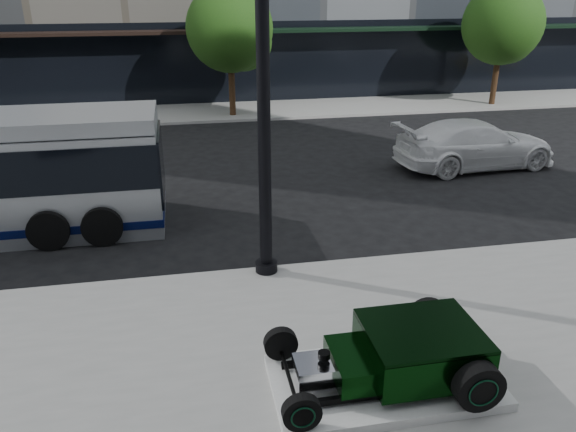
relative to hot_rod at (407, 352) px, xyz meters
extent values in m
plane|color=black|center=(-1.69, 6.18, -0.70)|extent=(120.00, 120.00, 0.00)
cube|color=gray|center=(-1.69, 20.18, -0.64)|extent=(70.00, 4.00, 0.12)
cube|color=black|center=(11.31, 22.38, 1.30)|extent=(24.00, 0.50, 4.00)
cube|color=black|center=(11.31, 21.78, 2.90)|extent=(24.00, 1.60, 0.15)
cylinder|color=black|center=(-0.69, 19.18, 0.72)|extent=(0.28, 0.28, 2.60)
sphere|color=#103D10|center=(-0.69, 19.18, 3.22)|extent=(3.80, 3.80, 3.80)
sphere|color=#103D10|center=(-0.09, 19.48, 2.62)|extent=(2.60, 2.60, 2.60)
cylinder|color=black|center=(12.31, 19.18, 0.72)|extent=(0.28, 0.28, 2.60)
sphere|color=#103D10|center=(12.31, 19.18, 3.22)|extent=(3.80, 3.80, 3.80)
sphere|color=#103D10|center=(12.91, 19.48, 2.62)|extent=(2.60, 2.60, 2.60)
cube|color=silver|center=(-0.33, 0.00, -0.50)|extent=(3.40, 1.80, 0.15)
cube|color=black|center=(-0.33, -0.45, -0.33)|extent=(3.00, 0.08, 0.10)
cube|color=black|center=(-0.33, 0.45, -0.33)|extent=(3.00, 0.08, 0.10)
cube|color=black|center=(0.22, 0.00, 0.02)|extent=(1.70, 1.45, 0.62)
cube|color=black|center=(0.22, 0.00, 0.35)|extent=(1.70, 1.45, 0.06)
cube|color=black|center=(-0.88, 0.00, -0.10)|extent=(0.55, 1.05, 0.38)
cube|color=silver|center=(-1.43, 0.00, -0.15)|extent=(0.55, 0.55, 0.34)
cylinder|color=black|center=(-1.28, 0.00, 0.12)|extent=(0.18, 0.18, 0.10)
cylinder|color=black|center=(-1.78, 0.00, -0.27)|extent=(0.06, 1.55, 0.06)
cylinder|color=black|center=(0.72, -0.85, -0.07)|extent=(0.72, 0.24, 0.72)
cylinder|color=black|center=(0.72, -0.98, -0.07)|extent=(0.37, 0.02, 0.37)
torus|color=#09311D|center=(0.72, -0.99, -0.07)|extent=(0.44, 0.02, 0.44)
cylinder|color=black|center=(0.72, 0.85, -0.07)|extent=(0.72, 0.24, 0.72)
cylinder|color=black|center=(0.72, 0.98, -0.07)|extent=(0.37, 0.02, 0.37)
torus|color=#09311D|center=(0.72, 0.99, -0.07)|extent=(0.44, 0.02, 0.44)
cylinder|color=black|center=(-1.78, -0.78, -0.16)|extent=(0.54, 0.16, 0.54)
cylinder|color=black|center=(-1.78, -0.87, -0.16)|extent=(0.28, 0.02, 0.28)
torus|color=#09311D|center=(-1.78, -0.88, -0.16)|extent=(0.34, 0.02, 0.34)
cylinder|color=black|center=(-1.78, 0.78, -0.16)|extent=(0.54, 0.16, 0.54)
cylinder|color=black|center=(-1.78, 0.87, -0.16)|extent=(0.28, 0.02, 0.28)
torus|color=#09311D|center=(-1.78, 0.88, -0.16)|extent=(0.34, 0.02, 0.34)
cylinder|color=black|center=(-1.51, 3.98, 3.69)|extent=(0.26, 0.26, 8.52)
cylinder|color=black|center=(-1.51, 3.98, -0.47)|extent=(0.47, 0.47, 0.21)
cube|color=black|center=(-3.64, 7.52, 0.85)|extent=(0.06, 2.30, 1.70)
cylinder|color=black|center=(-6.27, 6.22, -0.22)|extent=(0.96, 0.28, 0.96)
cylinder|color=black|center=(-6.27, 8.82, -0.22)|extent=(0.96, 0.28, 0.96)
cylinder|color=black|center=(-5.07, 6.22, -0.22)|extent=(0.96, 0.28, 0.96)
cylinder|color=black|center=(-5.07, 8.82, -0.22)|extent=(0.96, 0.28, 0.96)
imported|color=white|center=(6.53, 10.17, 0.09)|extent=(5.62, 2.67, 1.58)
camera|label=1|loc=(-3.07, -6.48, 5.13)|focal=35.00mm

